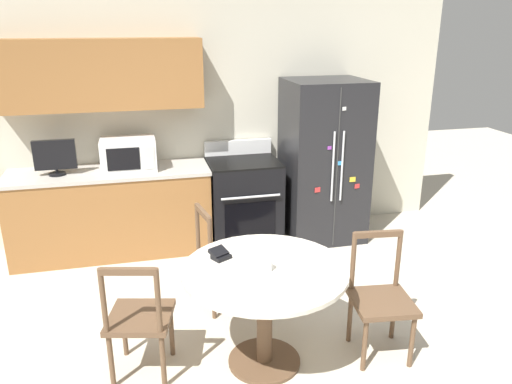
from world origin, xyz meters
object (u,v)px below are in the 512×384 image
candle_glass (266,266)px  oven_range (244,200)px  microwave (129,154)px  dining_chair_far (223,259)px  dining_chair_right (381,299)px  wallet (220,254)px  refrigerator (323,161)px  countertop_tv (55,156)px  dining_chair_left (139,319)px

candle_glass → oven_range: bearing=81.6°
microwave → dining_chair_far: microwave is taller
microwave → candle_glass: size_ratio=6.06×
dining_chair_far → oven_range: bearing=150.9°
dining_chair_right → wallet: (-1.12, 0.29, 0.35)m
microwave → dining_chair_far: 1.62m
dining_chair_right → wallet: 1.21m
dining_chair_right → wallet: dining_chair_right is taller
dining_chair_far → wallet: dining_chair_far is taller
refrigerator → wallet: size_ratio=10.39×
microwave → wallet: size_ratio=3.20×
dining_chair_right → countertop_tv: bearing=-35.4°
refrigerator → dining_chair_far: (-1.35, -1.22, -0.44)m
countertop_tv → dining_chair_right: countertop_tv is taller
dining_chair_far → dining_chair_left: size_ratio=1.00×
refrigerator → oven_range: size_ratio=1.63×
dining_chair_right → dining_chair_far: 1.35m
dining_chair_left → wallet: dining_chair_left is taller
countertop_tv → dining_chair_far: size_ratio=0.44×
oven_range → wallet: size_ratio=6.39×
microwave → dining_chair_left: bearing=-89.5°
candle_glass → dining_chair_left: bearing=171.9°
refrigerator → dining_chair_left: (-2.05, -1.97, -0.44)m
refrigerator → dining_chair_far: 1.87m
oven_range → wallet: bearing=-107.1°
microwave → countertop_tv: (-0.69, -0.03, 0.03)m
wallet → dining_chair_far: bearing=78.8°
refrigerator → oven_range: (-0.89, 0.06, -0.41)m
oven_range → dining_chair_right: oven_range is taller
dining_chair_far → microwave: bearing=-160.4°
refrigerator → microwave: size_ratio=3.24×
refrigerator → oven_range: 0.98m
dining_chair_right → dining_chair_far: size_ratio=1.00×
oven_range → microwave: size_ratio=1.99×
microwave → dining_chair_right: (1.72, -2.21, -0.62)m
dining_chair_left → dining_chair_right: bearing=8.4°
candle_glass → wallet: size_ratio=0.53×
oven_range → dining_chair_far: bearing=-109.8°
oven_range → wallet: 2.01m
refrigerator → wallet: bearing=-128.7°
countertop_tv → dining_chair_far: countertop_tv is taller
microwave → countertop_tv: size_ratio=1.37×
dining_chair_left → wallet: (0.58, 0.13, 0.35)m
refrigerator → oven_range: bearing=175.9°
countertop_tv → candle_glass: (1.56, -2.14, -0.30)m
refrigerator → dining_chair_right: size_ratio=1.95×
candle_glass → dining_chair_far: bearing=99.5°
oven_range → dining_chair_left: bearing=-119.9°
countertop_tv → candle_glass: size_ratio=4.43×
candle_glass → wallet: candle_glass is taller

